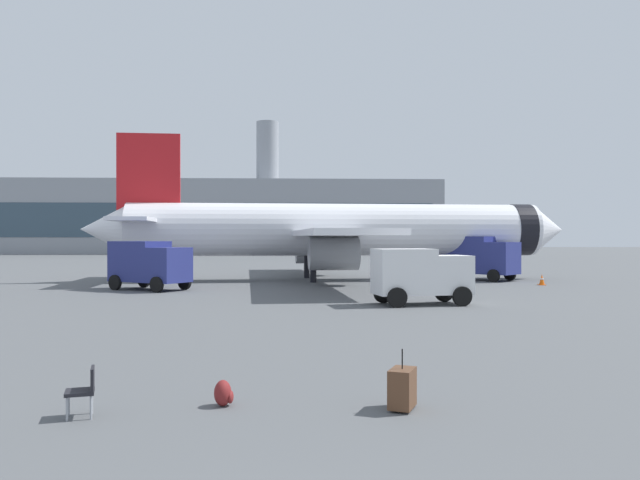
{
  "coord_description": "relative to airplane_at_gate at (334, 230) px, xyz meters",
  "views": [
    {
      "loc": [
        -0.0,
        -4.8,
        3.12
      ],
      "look_at": [
        1.33,
        25.23,
        3.0
      ],
      "focal_mm": 35.96,
      "sensor_mm": 36.0,
      "label": 1
    }
  ],
  "objects": [
    {
      "name": "airplane_at_gate",
      "position": [
        0.0,
        0.0,
        0.0
      ],
      "size": [
        35.76,
        32.26,
        10.5
      ],
      "color": "white",
      "rests_on": "ground"
    },
    {
      "name": "safety_cone_outer",
      "position": [
        7.54,
        4.67,
        -3.34
      ],
      "size": [
        0.44,
        0.44,
        0.64
      ],
      "color": "#F2590C",
      "rests_on": "ground"
    },
    {
      "name": "cargo_van",
      "position": [
        2.87,
        -17.41,
        -2.21
      ],
      "size": [
        4.66,
        2.91,
        2.6
      ],
      "color": "white",
      "rests_on": "ground"
    },
    {
      "name": "fuel_truck",
      "position": [
        10.34,
        -0.37,
        -1.88
      ],
      "size": [
        5.93,
        5.95,
        3.2
      ],
      "color": "navy",
      "rests_on": "ground"
    },
    {
      "name": "safety_cone_far",
      "position": [
        3.86,
        7.74,
        -3.33
      ],
      "size": [
        0.44,
        0.44,
        0.67
      ],
      "color": "#F2590C",
      "rests_on": "ground"
    },
    {
      "name": "safety_cone_near",
      "position": [
        13.28,
        -5.68,
        -3.3
      ],
      "size": [
        0.44,
        0.44,
        0.72
      ],
      "color": "#F2590C",
      "rests_on": "ground"
    },
    {
      "name": "terminal_building",
      "position": [
        -21.65,
        80.61,
        3.52
      ],
      "size": [
        94.91,
        16.87,
        26.09
      ],
      "color": "gray",
      "rests_on": "ground"
    },
    {
      "name": "gate_chair",
      "position": [
        -6.69,
        -35.58,
        -3.16
      ],
      "size": [
        0.59,
        0.59,
        0.86
      ],
      "color": "black",
      "rests_on": "ground"
    },
    {
      "name": "traveller_backpack",
      "position": [
        -4.35,
        -34.95,
        -3.42
      ],
      "size": [
        0.36,
        0.4,
        0.48
      ],
      "color": "maroon",
      "rests_on": "ground"
    },
    {
      "name": "safety_cone_mid",
      "position": [
        9.07,
        0.42,
        -3.34
      ],
      "size": [
        0.44,
        0.44,
        0.65
      ],
      "color": "#F2590C",
      "rests_on": "ground"
    },
    {
      "name": "rolling_suitcase",
      "position": [
        -1.09,
        -35.34,
        -3.27
      ],
      "size": [
        0.62,
        0.75,
        1.1
      ],
      "color": "brown",
      "rests_on": "ground"
    },
    {
      "name": "service_truck",
      "position": [
        -11.57,
        -8.37,
        -2.05
      ],
      "size": [
        5.22,
        4.46,
        2.9
      ],
      "color": "navy",
      "rests_on": "ground"
    }
  ]
}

